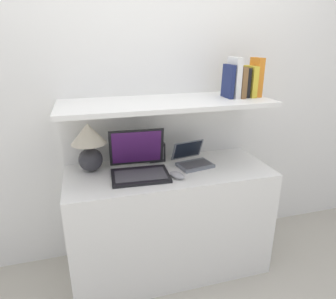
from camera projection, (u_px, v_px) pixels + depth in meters
The scene contains 16 objects.
ground_plane at pixel (181, 292), 1.97m from camera, with size 12.00×12.00×0.00m, color #B2AD9E.
wall_back at pixel (156, 94), 2.10m from camera, with size 6.00×0.05×2.40m.
desk at pixel (169, 220), 2.08m from camera, with size 1.33×0.54×0.76m.
back_riser at pixel (159, 176), 2.27m from camera, with size 1.33×0.04×1.18m.
shelf at pixel (167, 103), 1.86m from camera, with size 1.33×0.48×0.03m.
table_lamp at pixel (89, 143), 1.88m from camera, with size 0.22×0.22×0.32m.
laptop_large at pixel (139, 166), 1.88m from camera, with size 0.37×0.33×0.27m.
laptop_small at pixel (193, 160), 2.02m from camera, with size 0.26×0.25×0.15m.
computer_mouse at pixel (177, 175), 1.84m from camera, with size 0.11×0.13×0.04m.
router_box at pixel (157, 152), 2.08m from camera, with size 0.11×0.06×0.13m.
book_orange at pixel (256, 77), 1.97m from camera, with size 0.04×0.12×0.25m.
book_yellow at pixel (250, 81), 1.97m from camera, with size 0.04×0.15×0.20m.
book_black at pixel (244, 82), 1.96m from camera, with size 0.03×0.12×0.19m.
book_brown at pixel (239, 82), 1.95m from camera, with size 0.03×0.16×0.20m.
book_white at pixel (234, 78), 1.93m from camera, with size 0.04×0.15×0.25m.
book_navy at pixel (228, 81), 1.93m from camera, with size 0.03×0.14×0.21m.
Camera 1 is at (-0.50, -1.45, 1.56)m, focal length 32.00 mm.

